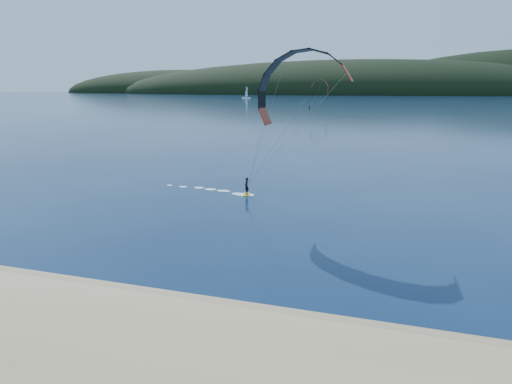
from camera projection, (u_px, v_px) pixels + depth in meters
ground at (110, 353)px, 18.07m from camera, size 1800.00×1800.00×0.00m
wet_sand at (161, 302)px, 22.24m from camera, size 220.00×2.50×0.10m
headland at (377, 94)px, 711.40m from camera, size 1200.00×310.00×140.00m
kitesurfer_near at (302, 103)px, 34.44m from camera, size 22.21×9.57×14.51m
kitesurfer_far at (320, 89)px, 202.49m from camera, size 10.59×5.75×13.88m
sailboat at (246, 97)px, 429.86m from camera, size 9.25×5.76×12.88m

